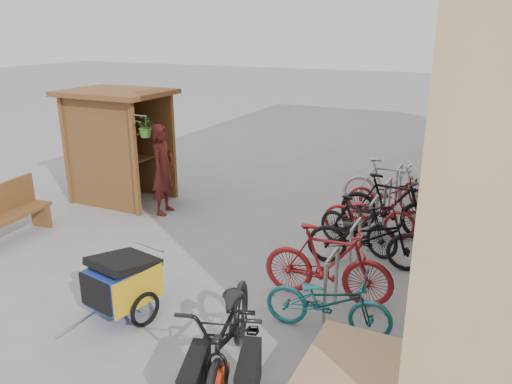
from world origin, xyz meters
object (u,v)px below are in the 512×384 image
at_px(bench, 8,211).
at_px(bike_5, 389,205).
at_px(kiosk, 115,131).
at_px(bike_6, 387,193).
at_px(bike_1, 328,264).
at_px(pallet_stack, 354,378).
at_px(cargo_bike, 230,336).
at_px(child_trailer, 122,281).
at_px(bike_3, 358,225).
at_px(bike_0, 328,302).
at_px(bike_7, 387,185).
at_px(shopping_carts, 443,163).
at_px(person_kiosk, 163,169).
at_px(bike_4, 369,214).
at_px(bike_2, 367,237).

relative_size(bench, bike_5, 0.87).
height_order(kiosk, bike_6, kiosk).
bearing_deg(bike_1, bike_6, -4.59).
height_order(pallet_stack, cargo_bike, cargo_bike).
xyz_separation_m(child_trailer, bike_3, (2.26, 3.31, -0.02)).
bearing_deg(bike_0, bike_5, -6.11).
bearing_deg(bike_7, shopping_carts, -26.57).
xyz_separation_m(kiosk, bike_7, (5.43, 1.83, -1.00)).
height_order(bench, person_kiosk, person_kiosk).
bearing_deg(bike_4, kiosk, 85.85).
distance_m(kiosk, bike_7, 5.82).
bearing_deg(bike_4, bike_5, -53.27).
relative_size(cargo_bike, bike_3, 1.56).
bearing_deg(bike_6, shopping_carts, -37.38).
xyz_separation_m(shopping_carts, bike_4, (-0.85, -3.81, -0.14)).
bearing_deg(kiosk, bike_3, -3.87).
bearing_deg(bike_2, shopping_carts, -17.67).
bearing_deg(bench, person_kiosk, 45.46).
height_order(person_kiosk, bike_0, person_kiosk).
distance_m(bench, person_kiosk, 2.91).
bearing_deg(bike_0, bike_4, -0.97).
relative_size(shopping_carts, bike_1, 1.02).
relative_size(bike_3, bike_4, 0.94).
bearing_deg(bike_3, bike_2, -132.07).
relative_size(bike_2, bike_3, 1.21).
distance_m(kiosk, cargo_bike, 6.68).
bearing_deg(person_kiosk, bike_6, -73.53).
distance_m(cargo_bike, bike_0, 1.52).
xyz_separation_m(bench, person_kiosk, (1.76, 2.28, 0.41)).
bearing_deg(bike_3, bike_4, 16.60).
height_order(child_trailer, bike_3, bike_3).
bearing_deg(bike_4, bike_1, 172.43).
distance_m(kiosk, bike_1, 5.92).
distance_m(shopping_carts, bike_4, 3.91).
height_order(kiosk, bike_0, kiosk).
relative_size(bike_1, bike_4, 1.11).
xyz_separation_m(kiosk, child_trailer, (3.13, -3.67, -1.07)).
distance_m(bike_1, bike_7, 3.97).
bearing_deg(bike_6, child_trailer, 137.90).
relative_size(bike_0, bike_7, 0.87).
bearing_deg(bike_5, person_kiosk, 105.01).
relative_size(pallet_stack, bike_0, 0.76).
distance_m(child_trailer, bike_3, 4.00).
xyz_separation_m(bike_2, bike_3, (-0.28, 0.52, -0.03)).
distance_m(person_kiosk, bike_5, 4.46).
bearing_deg(person_kiosk, bike_5, -88.03).
relative_size(person_kiosk, bike_5, 0.99).
xyz_separation_m(child_trailer, bike_1, (2.29, 1.53, 0.06)).
distance_m(shopping_carts, bike_0, 7.05).
height_order(person_kiosk, bike_7, person_kiosk).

